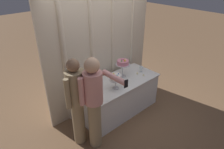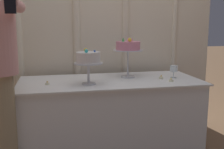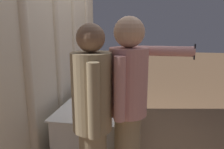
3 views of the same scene
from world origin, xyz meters
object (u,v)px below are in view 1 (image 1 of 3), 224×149
tealight_near_left (137,74)px  tealight_near_right (144,75)px  cake_display_nearleft (116,78)px  wine_glass (141,68)px  tealight_far_left (99,94)px  guest_man_pink_jacket (76,100)px  cake_table (119,96)px  cake_display_nearright (123,63)px  guest_man_dark_suit (94,100)px

tealight_near_left → tealight_near_right: 0.15m
cake_display_nearleft → wine_glass: size_ratio=2.56×
tealight_far_left → tealight_near_right: bearing=-5.0°
cake_display_nearleft → guest_man_pink_jacket: guest_man_pink_jacket is taller
cake_display_nearleft → tealight_near_left: 0.78m
tealight_near_left → cake_display_nearleft: bearing=-172.2°
wine_glass → tealight_near_right: wine_glass is taller
tealight_near_right → cake_table: bearing=161.8°
tealight_near_right → guest_man_pink_jacket: 1.69m
cake_display_nearleft → cake_display_nearright: size_ratio=0.79×
tealight_far_left → tealight_near_left: tealight_near_left is taller
guest_man_pink_jacket → tealight_near_right: bearing=-1.3°
cake_display_nearleft → cake_display_nearright: cake_display_nearright is taller
cake_table → cake_display_nearright: (0.21, 0.11, 0.69)m
cake_display_nearright → tealight_near_left: 0.45m
cake_display_nearleft → tealight_near_left: (0.75, 0.10, -0.22)m
cake_display_nearleft → cake_display_nearright: bearing=30.0°
tealight_near_right → guest_man_dark_suit: 1.54m
cake_display_nearright → guest_man_dark_suit: (-1.16, -0.52, -0.10)m
wine_glass → tealight_far_left: 1.26m
guest_man_pink_jacket → tealight_near_left: bearing=3.6°
tealight_far_left → guest_man_dark_suit: size_ratio=0.02×
cake_table → guest_man_dark_suit: bearing=-156.9°
cake_table → tealight_near_right: size_ratio=37.46×
cake_display_nearleft → guest_man_dark_suit: bearing=-160.0°
cake_display_nearright → wine_glass: bearing=-16.0°
cake_table → guest_man_dark_suit: (-0.96, -0.41, 0.58)m
cake_table → tealight_far_left: bearing=-172.2°
guest_man_dark_suit → tealight_near_left: bearing=13.9°
cake_display_nearright → tealight_near_right: (0.35, -0.29, -0.30)m
tealight_near_left → tealight_near_right: (0.05, -0.14, -0.00)m
tealight_far_left → guest_man_dark_suit: guest_man_dark_suit is taller
tealight_far_left → wine_glass: bearing=2.8°
tealight_far_left → tealight_near_left: bearing=2.0°
tealight_near_left → cake_display_nearright: bearing=153.7°
cake_display_nearright → tealight_far_left: (-0.81, -0.19, -0.30)m
cake_table → cake_display_nearright: cake_display_nearright is taller
cake_display_nearleft → tealight_near_left: size_ratio=7.59×
tealight_near_right → guest_man_pink_jacket: guest_man_pink_jacket is taller
cake_display_nearright → wine_glass: cake_display_nearright is taller
tealight_near_left → cake_table: bearing=175.1°
cake_table → guest_man_dark_suit: 1.19m
guest_man_pink_jacket → guest_man_dark_suit: 0.31m
tealight_far_left → guest_man_pink_jacket: (-0.52, -0.06, 0.15)m
tealight_near_left → tealight_far_left: bearing=-178.0°
wine_glass → tealight_near_left: (-0.14, -0.02, -0.08)m
tealight_near_left → tealight_near_right: size_ratio=0.92×
cake_table → cake_display_nearleft: bearing=-148.0°
cake_display_nearleft → guest_man_pink_jacket: (-0.89, -0.00, -0.07)m
cake_display_nearleft → guest_man_pink_jacket: 0.89m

